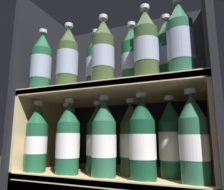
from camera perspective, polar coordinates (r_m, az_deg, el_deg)
name	(u,v)px	position (r m, az deg, el deg)	size (l,w,h in m)	color
fridge_back_wall	(133,108)	(1.07, 5.61, -3.50)	(0.72, 0.02, 0.89)	black
fridge_side_left	(47,107)	(1.06, -16.56, -2.97)	(0.02, 0.44, 0.89)	black
fridge_side_right	(214,95)	(0.82, 25.08, -0.08)	(0.02, 0.44, 0.89)	black
shelf_lower	(117,180)	(0.87, 1.33, -21.25)	(0.68, 0.40, 0.18)	#DBBC84
shelf_upper	(117,122)	(0.86, 1.35, -7.08)	(0.68, 0.40, 0.48)	#DBBC84
bottle_upper_front_0	(41,64)	(0.94, -18.03, 7.76)	(0.08, 0.08, 0.26)	#1E5638
bottle_upper_front_1	(67,59)	(0.86, -11.57, 9.08)	(0.08, 0.08, 0.26)	#384C28
bottle_upper_front_2	(104,53)	(0.79, -2.20, 10.85)	(0.08, 0.08, 0.26)	#384C28
bottle_upper_front_3	(146,46)	(0.74, 8.86, 12.47)	(0.08, 0.08, 0.26)	#384C28
bottle_upper_front_4	(180,41)	(0.73, 17.42, 13.33)	(0.08, 0.08, 0.26)	#285B42
bottle_upper_back_0	(67,68)	(0.97, -11.67, 6.92)	(0.08, 0.08, 0.26)	#194C2D
bottle_upper_back_1	(96,64)	(0.90, -4.22, 8.12)	(0.08, 0.08, 0.26)	#144228
bottle_upper_back_2	(132,58)	(0.84, 5.24, 9.53)	(0.08, 0.08, 0.26)	#194C2D
bottle_upper_back_3	(167,53)	(0.82, 14.21, 10.56)	(0.08, 0.08, 0.26)	#194C2D
bottle_lower_front_0	(36,139)	(0.89, -19.16, -10.90)	(0.08, 0.08, 0.26)	#1E5638
bottle_lower_front_1	(68,140)	(0.80, -11.39, -11.42)	(0.08, 0.08, 0.26)	#1E5638
bottle_lower_front_2	(104,140)	(0.73, -2.12, -11.60)	(0.08, 0.08, 0.26)	#285B42
bottle_lower_front_3	(142,140)	(0.69, 7.93, -11.54)	(0.08, 0.08, 0.26)	#144228
bottle_lower_front_4	(194,140)	(0.66, 20.55, -10.93)	(0.08, 0.08, 0.26)	#285B42
bottle_lower_back_0	(66,140)	(0.91, -11.95, -11.39)	(0.08, 0.08, 0.26)	#285B42
bottle_lower_back_1	(97,140)	(0.84, -3.87, -11.55)	(0.08, 0.08, 0.26)	#194C2D
bottle_lower_back_2	(131,140)	(0.79, 5.04, -11.57)	(0.08, 0.08, 0.26)	#384C28
bottle_lower_back_3	(171,140)	(0.76, 15.23, -11.29)	(0.08, 0.08, 0.26)	#1E5638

